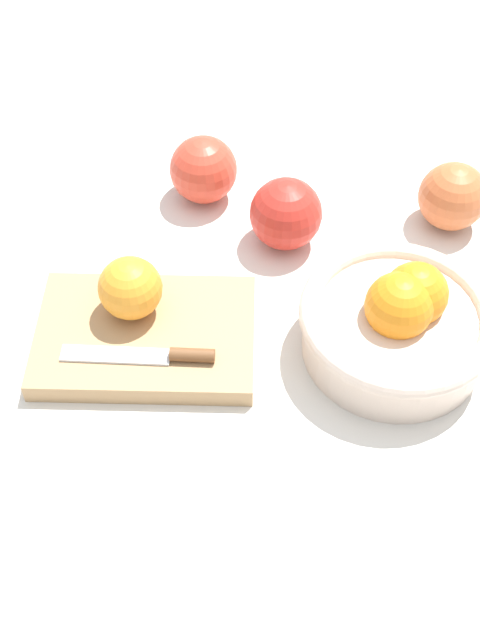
% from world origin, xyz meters
% --- Properties ---
extents(ground_plane, '(2.40, 2.40, 0.00)m').
position_xyz_m(ground_plane, '(0.00, 0.00, 0.00)').
color(ground_plane, silver).
extents(bowl, '(0.20, 0.20, 0.10)m').
position_xyz_m(bowl, '(-0.11, 0.09, 0.04)').
color(bowl, beige).
rests_on(bowl, ground_plane).
extents(cutting_board, '(0.25, 0.19, 0.02)m').
position_xyz_m(cutting_board, '(0.15, 0.06, 0.01)').
color(cutting_board, tan).
rests_on(cutting_board, ground_plane).
extents(orange_on_board, '(0.07, 0.07, 0.07)m').
position_xyz_m(orange_on_board, '(0.16, 0.03, 0.06)').
color(orange_on_board, orange).
rests_on(orange_on_board, cutting_board).
extents(knife, '(0.16, 0.04, 0.01)m').
position_xyz_m(knife, '(0.14, 0.09, 0.03)').
color(knife, silver).
rests_on(knife, cutting_board).
extents(apple_front_center, '(0.08, 0.08, 0.08)m').
position_xyz_m(apple_front_center, '(-0.02, -0.08, 0.04)').
color(apple_front_center, red).
rests_on(apple_front_center, ground_plane).
extents(apple_front_left, '(0.08, 0.08, 0.08)m').
position_xyz_m(apple_front_left, '(-0.22, -0.09, 0.04)').
color(apple_front_left, '#CC6638').
rests_on(apple_front_left, ground_plane).
extents(apple_front_right, '(0.08, 0.08, 0.08)m').
position_xyz_m(apple_front_right, '(0.07, -0.17, 0.04)').
color(apple_front_right, '#D6422D').
rests_on(apple_front_right, ground_plane).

